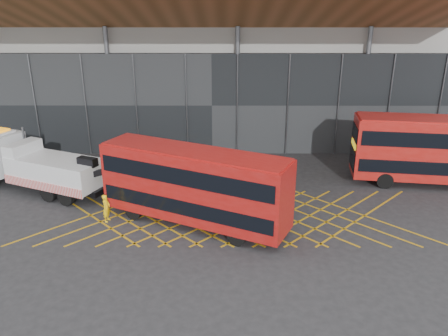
{
  "coord_description": "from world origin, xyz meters",
  "views": [
    {
      "loc": [
        3.09,
        -22.82,
        11.58
      ],
      "look_at": [
        3.0,
        1.5,
        2.4
      ],
      "focal_mm": 35.0,
      "sensor_mm": 36.0,
      "label": 1
    }
  ],
  "objects_px": {
    "bus_towed": "(194,184)",
    "bus_second": "(442,149)",
    "recovery_truck": "(34,165)",
    "worker": "(106,208)"
  },
  "relations": [
    {
      "from": "bus_towed",
      "to": "bus_second",
      "type": "height_order",
      "value": "bus_second"
    },
    {
      "from": "recovery_truck",
      "to": "bus_second",
      "type": "relative_size",
      "value": 0.92
    },
    {
      "from": "bus_towed",
      "to": "bus_second",
      "type": "distance_m",
      "value": 17.07
    },
    {
      "from": "recovery_truck",
      "to": "bus_towed",
      "type": "xyz_separation_m",
      "value": [
        10.73,
        -4.72,
        0.63
      ]
    },
    {
      "from": "bus_second",
      "to": "worker",
      "type": "height_order",
      "value": "bus_second"
    },
    {
      "from": "bus_second",
      "to": "worker",
      "type": "distance_m",
      "value": 21.82
    },
    {
      "from": "recovery_truck",
      "to": "bus_towed",
      "type": "bearing_deg",
      "value": 0.02
    },
    {
      "from": "bus_towed",
      "to": "worker",
      "type": "height_order",
      "value": "bus_towed"
    },
    {
      "from": "bus_towed",
      "to": "worker",
      "type": "distance_m",
      "value": 5.23
    },
    {
      "from": "bus_towed",
      "to": "bus_second",
      "type": "bearing_deg",
      "value": 45.68
    }
  ]
}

